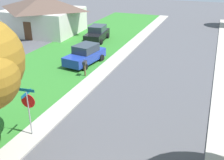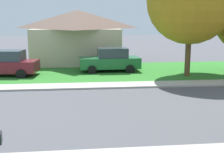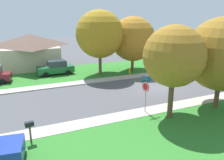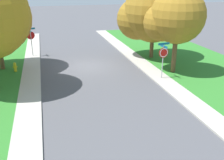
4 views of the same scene
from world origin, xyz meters
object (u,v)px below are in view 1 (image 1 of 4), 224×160
(car_black_behind_trees, at_px, (97,33))
(car_blue_far_down_street, at_px, (85,55))
(house_left_setback, at_px, (44,14))
(stop_sign_far_corner, at_px, (28,104))
(mailbox, at_px, (85,65))

(car_black_behind_trees, bearing_deg, car_blue_far_down_street, -74.03)
(house_left_setback, bearing_deg, car_black_behind_trees, -8.00)
(stop_sign_far_corner, relative_size, mailbox, 2.11)
(stop_sign_far_corner, xyz_separation_m, house_left_setback, (-11.95, 19.04, 0.49))
(car_black_behind_trees, relative_size, car_blue_far_down_street, 0.99)
(house_left_setback, bearing_deg, stop_sign_far_corner, -57.87)
(stop_sign_far_corner, distance_m, car_blue_far_down_street, 10.99)
(car_blue_far_down_street, relative_size, house_left_setback, 0.49)
(car_blue_far_down_street, distance_m, mailbox, 2.91)
(stop_sign_far_corner, bearing_deg, car_black_behind_trees, 103.28)
(car_blue_far_down_street, height_order, mailbox, car_blue_far_down_street)
(stop_sign_far_corner, bearing_deg, mailbox, 96.31)
(mailbox, bearing_deg, stop_sign_far_corner, -83.69)
(house_left_setback, height_order, mailbox, house_left_setback)
(car_blue_far_down_street, bearing_deg, stop_sign_far_corner, -78.57)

